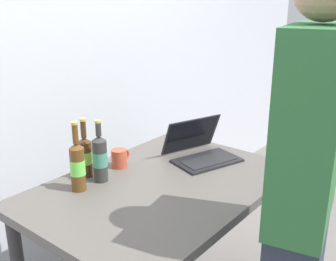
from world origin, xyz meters
The scene contains 8 objects.
desk centered at (0.00, 0.00, 0.68)m, with size 1.25×0.87×0.77m.
laptop centered at (0.37, 0.03, 0.82)m, with size 0.42×0.39×0.21m.
beer_bottle_brown centered at (-0.29, 0.25, 0.89)m, with size 0.07×0.07×0.33m.
beer_bottle_dark centered at (-0.16, 0.24, 0.89)m, with size 0.07×0.07×0.30m.
beer_bottle_amber centered at (-0.17, 0.34, 0.88)m, with size 0.07×0.07×0.30m.
person_figure centered at (-0.06, -0.69, 0.92)m, with size 0.44×0.32×1.77m.
coffee_mug centered at (0.02, 0.29, 0.82)m, with size 0.11×0.08×0.09m.
back_wall centered at (0.00, 0.76, 1.30)m, with size 6.00×0.10×2.60m, color silver.
Camera 1 is at (-1.33, -1.11, 1.62)m, focal length 43.12 mm.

